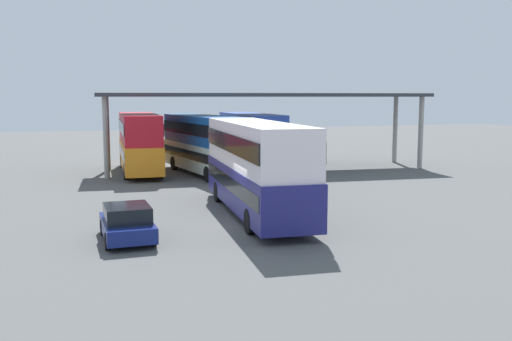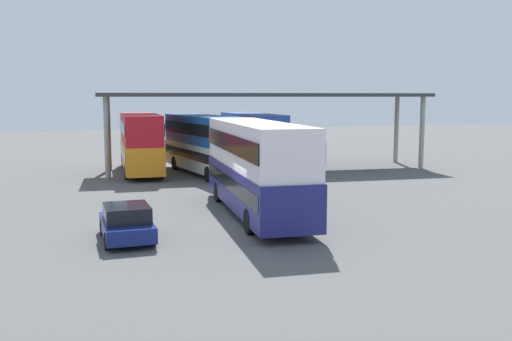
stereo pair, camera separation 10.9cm
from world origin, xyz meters
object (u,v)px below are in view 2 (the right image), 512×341
object	(u,v)px
double_decker_near_canopy	(140,141)
double_decker_mid_row	(206,142)
double_decker_far_right	(252,138)
parked_hatchback	(127,223)
double_decker_main	(256,164)

from	to	relation	value
double_decker_near_canopy	double_decker_mid_row	xyz separation A→B (m)	(4.14, -2.25, -0.05)
double_decker_far_right	parked_hatchback	bearing A→B (deg)	151.91
parked_hatchback	double_decker_far_right	xyz separation A→B (m)	(10.91, 19.59, 1.54)
parked_hatchback	double_decker_mid_row	bearing A→B (deg)	-23.39
double_decker_far_right	double_decker_main	bearing A→B (deg)	164.37
double_decker_near_canopy	double_decker_mid_row	size ratio (longest dim) A/B	0.92
double_decker_main	double_decker_near_canopy	xyz separation A→B (m)	(-3.37, 15.84, -0.03)
double_decker_near_canopy	double_decker_mid_row	world-z (taller)	double_decker_near_canopy
double_decker_main	double_decker_mid_row	xyz separation A→B (m)	(0.77, 13.59, -0.08)
double_decker_main	parked_hatchback	world-z (taller)	double_decker_main
double_decker_mid_row	double_decker_far_right	xyz separation A→B (m)	(4.19, 2.97, 0.01)
double_decker_near_canopy	double_decker_far_right	bearing A→B (deg)	-82.50
double_decker_far_right	double_decker_mid_row	bearing A→B (deg)	126.35
double_decker_main	double_decker_far_right	bearing A→B (deg)	-12.70
double_decker_main	double_decker_far_right	distance (m)	17.29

